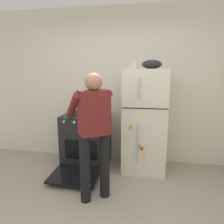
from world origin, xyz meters
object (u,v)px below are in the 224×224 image
object	(u,v)px
red_pot	(94,111)
coffee_mug	(135,66)
person_cook	(93,126)
mixing_bowl	(152,64)
pepper_mill	(73,106)
refrigerator	(145,121)
stove_range	(86,140)

from	to	relation	value
red_pot	coffee_mug	xyz separation A→B (m)	(0.65, 0.10, 0.73)
person_cook	coffee_mug	size ratio (longest dim) A/B	14.28
mixing_bowl	pepper_mill	bearing A→B (deg)	171.71
refrigerator	stove_range	xyz separation A→B (m)	(-0.99, -0.02, -0.39)
red_pot	pepper_mill	bearing A→B (deg)	151.48
stove_range	pepper_mill	world-z (taller)	pepper_mill
refrigerator	person_cook	xyz separation A→B (m)	(-0.61, -0.94, 0.14)
coffee_mug	mixing_bowl	bearing A→B (deg)	-10.99
coffee_mug	mixing_bowl	xyz separation A→B (m)	(0.26, -0.05, 0.02)
stove_range	red_pot	size ratio (longest dim) A/B	3.23
coffee_mug	mixing_bowl	distance (m)	0.26
pepper_mill	coffee_mug	bearing A→B (deg)	-7.67
refrigerator	coffee_mug	size ratio (longest dim) A/B	14.73
person_cook	mixing_bowl	xyz separation A→B (m)	(0.69, 0.94, 0.76)
person_cook	coffee_mug	distance (m)	1.31
pepper_mill	person_cook	bearing A→B (deg)	-58.98
person_cook	refrigerator	bearing A→B (deg)	57.24
mixing_bowl	red_pot	bearing A→B (deg)	-176.86
mixing_bowl	person_cook	bearing A→B (deg)	-126.06
refrigerator	stove_range	distance (m)	1.07
refrigerator	pepper_mill	size ratio (longest dim) A/B	9.27
person_cook	pepper_mill	distance (m)	1.33
stove_range	mixing_bowl	world-z (taller)	mixing_bowl
red_pot	coffee_mug	distance (m)	0.99
red_pot	refrigerator	bearing A→B (deg)	3.42
refrigerator	mixing_bowl	distance (m)	0.90
person_cook	pepper_mill	bearing A→B (deg)	121.02
red_pot	stove_range	bearing A→B (deg)	168.62
refrigerator	pepper_mill	bearing A→B (deg)	171.19
person_cook	stove_range	bearing A→B (deg)	112.70
refrigerator	coffee_mug	distance (m)	0.89
person_cook	mixing_bowl	distance (m)	1.39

